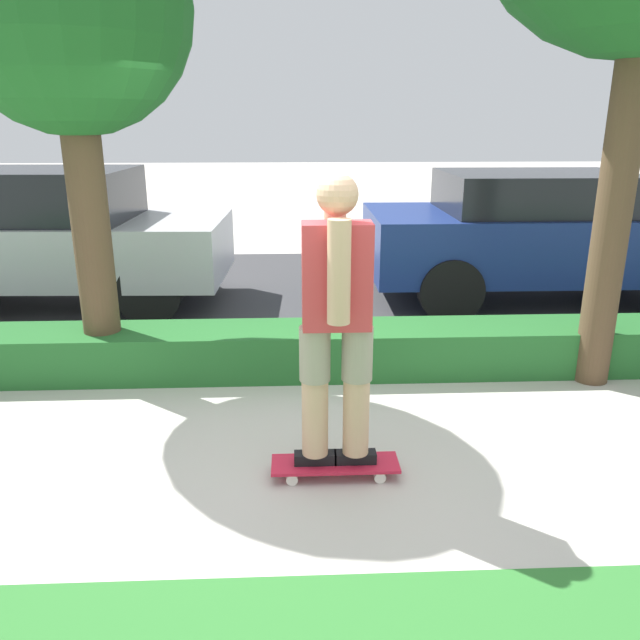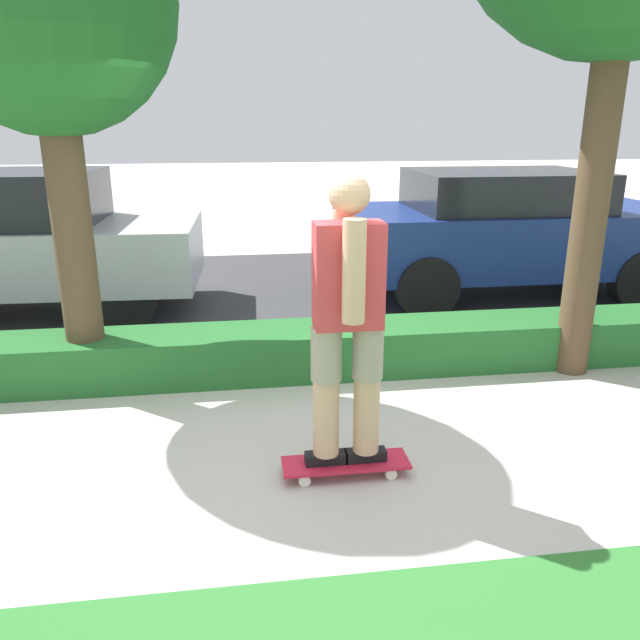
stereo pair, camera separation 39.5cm
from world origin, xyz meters
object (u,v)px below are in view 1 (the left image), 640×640
(parked_car_middle, at_px, (540,233))
(skater_person, at_px, (336,318))
(parked_car_front, at_px, (53,236))
(tree_near, at_px, (67,14))
(skateboard, at_px, (335,465))

(parked_car_middle, bearing_deg, skater_person, -124.56)
(parked_car_front, relative_size, parked_car_middle, 0.96)
(skater_person, height_order, parked_car_front, skater_person)
(tree_near, height_order, parked_car_middle, tree_near)
(tree_near, distance_m, parked_car_front, 3.25)
(skateboard, distance_m, tree_near, 3.77)
(skater_person, bearing_deg, parked_car_middle, 55.03)
(skateboard, height_order, tree_near, tree_near)
(parked_car_front, bearing_deg, skater_person, -50.31)
(skater_person, relative_size, parked_car_front, 0.44)
(skater_person, relative_size, tree_near, 0.46)
(skateboard, relative_size, parked_car_middle, 0.19)
(skateboard, xyz_separation_m, parked_car_middle, (2.73, 3.90, 0.75))
(skateboard, bearing_deg, skater_person, -26.57)
(parked_car_middle, bearing_deg, parked_car_front, 179.96)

